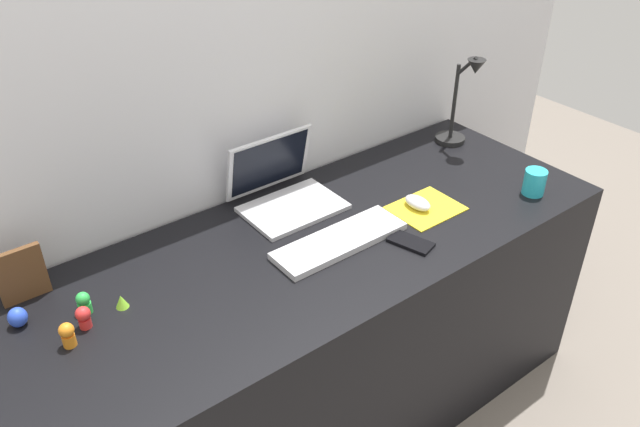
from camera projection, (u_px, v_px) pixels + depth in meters
The scene contains 16 objects.
ground_plane at pixel (315, 413), 2.26m from camera, with size 6.00×6.00×0.00m, color slate.
back_wall at pixel (243, 174), 2.08m from camera, with size 3.06×0.05×1.59m, color silver.
desk at pixel (315, 336), 2.05m from camera, with size 1.86×0.69×0.74m, color black.
laptop at pixel (282, 188), 2.00m from camera, with size 0.30×0.26×0.21m.
keyboard at pixel (340, 241), 1.84m from camera, with size 0.41×0.13×0.02m, color silver.
mousepad at pixel (426, 208), 2.00m from camera, with size 0.21×0.17×0.00m, color yellow.
mouse at pixel (418, 203), 1.99m from camera, with size 0.06×0.10×0.03m, color silver.
cell_phone at pixel (411, 242), 1.84m from camera, with size 0.06×0.13×0.01m, color black.
desk_lamp at pixel (461, 104), 2.28m from camera, with size 0.11×0.16×0.34m.
picture_frame at pixel (21, 275), 1.60m from camera, with size 0.12×0.02×0.15m, color brown.
coffee_mug at pixel (535, 182), 2.05m from camera, with size 0.07×0.07×0.08m, color #28B7CC.
toy_figurine_green at pixel (84, 303), 1.58m from camera, with size 0.03×0.03×0.06m.
toy_figurine_red at pixel (84, 317), 1.54m from camera, with size 0.04×0.04×0.06m.
toy_figurine_lime at pixel (122, 301), 1.61m from camera, with size 0.03×0.03×0.04m, color #8CDB33.
toy_figurine_blue at pixel (18, 317), 1.55m from camera, with size 0.05×0.05×0.05m, color blue.
toy_figurine_orange at pixel (67, 334), 1.49m from camera, with size 0.04×0.04×0.07m.
Camera 1 is at (-0.90, -1.20, 1.82)m, focal length 36.00 mm.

